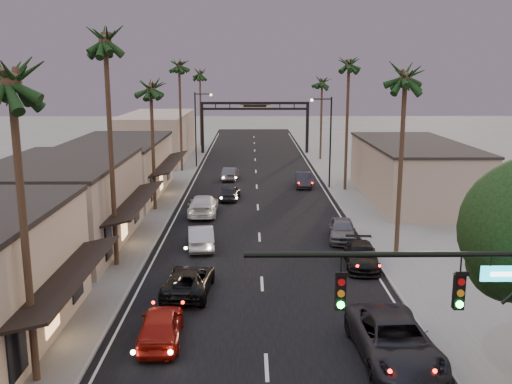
{
  "coord_description": "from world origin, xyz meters",
  "views": [
    {
      "loc": [
        -0.61,
        -10.41,
        11.34
      ],
      "look_at": [
        -0.21,
        31.52,
        2.5
      ],
      "focal_mm": 40.0,
      "sensor_mm": 36.0,
      "label": 1
    }
  ],
  "objects_px": {
    "traffic_signal": "(483,308)",
    "streetlight_right": "(328,135)",
    "palm_rb": "(349,60)",
    "curbside_near": "(394,340)",
    "streetlight_left": "(198,123)",
    "palm_far": "(200,71)",
    "palm_lb": "(105,34)",
    "palm_ld": "(179,62)",
    "oncoming_red": "(161,326)",
    "palm_rc": "(322,79)",
    "curbside_black": "(362,256)",
    "oncoming_pickup": "(189,281)",
    "palm_la": "(10,69)",
    "palm_lc": "(151,83)",
    "palm_ra": "(406,70)",
    "oncoming_silver": "(201,237)",
    "arch": "(255,114)"
  },
  "relations": [
    {
      "from": "palm_lb",
      "to": "palm_ra",
      "type": "relative_size",
      "value": 1.15
    },
    {
      "from": "palm_la",
      "to": "palm_rc",
      "type": "relative_size",
      "value": 1.08
    },
    {
      "from": "curbside_near",
      "to": "palm_rc",
      "type": "bearing_deg",
      "value": 83.25
    },
    {
      "from": "palm_ra",
      "to": "palm_lb",
      "type": "bearing_deg",
      "value": -173.37
    },
    {
      "from": "palm_la",
      "to": "arch",
      "type": "bearing_deg",
      "value": 81.97
    },
    {
      "from": "palm_ld",
      "to": "oncoming_pickup",
      "type": "distance_m",
      "value": 39.37
    },
    {
      "from": "palm_rc",
      "to": "oncoming_red",
      "type": "xyz_separation_m",
      "value": [
        -13.07,
        -51.78,
        -9.72
      ]
    },
    {
      "from": "palm_lb",
      "to": "oncoming_pickup",
      "type": "distance_m",
      "value": 14.21
    },
    {
      "from": "palm_ld",
      "to": "palm_far",
      "type": "xyz_separation_m",
      "value": [
        0.3,
        23.0,
        -0.97
      ]
    },
    {
      "from": "palm_lb",
      "to": "palm_rc",
      "type": "xyz_separation_m",
      "value": [
        17.2,
        42.0,
        -2.92
      ]
    },
    {
      "from": "streetlight_left",
      "to": "palm_far",
      "type": "relative_size",
      "value": 0.68
    },
    {
      "from": "traffic_signal",
      "to": "palm_rc",
      "type": "bearing_deg",
      "value": 87.22
    },
    {
      "from": "streetlight_left",
      "to": "palm_ra",
      "type": "relative_size",
      "value": 0.68
    },
    {
      "from": "palm_rb",
      "to": "palm_la",
      "type": "bearing_deg",
      "value": -116.17
    },
    {
      "from": "palm_rc",
      "to": "curbside_near",
      "type": "xyz_separation_m",
      "value": [
        -3.5,
        -53.47,
        -9.6
      ]
    },
    {
      "from": "palm_rc",
      "to": "palm_far",
      "type": "distance_m",
      "value": 21.97
    },
    {
      "from": "palm_la",
      "to": "palm_lb",
      "type": "height_order",
      "value": "palm_lb"
    },
    {
      "from": "streetlight_left",
      "to": "palm_ld",
      "type": "relative_size",
      "value": 0.63
    },
    {
      "from": "palm_la",
      "to": "curbside_black",
      "type": "height_order",
      "value": "palm_la"
    },
    {
      "from": "palm_lc",
      "to": "oncoming_silver",
      "type": "bearing_deg",
      "value": -65.65
    },
    {
      "from": "palm_la",
      "to": "curbside_near",
      "type": "xyz_separation_m",
      "value": [
        13.7,
        1.53,
        -10.57
      ]
    },
    {
      "from": "palm_lb",
      "to": "oncoming_pickup",
      "type": "bearing_deg",
      "value": -42.08
    },
    {
      "from": "streetlight_left",
      "to": "oncoming_silver",
      "type": "distance_m",
      "value": 32.84
    },
    {
      "from": "oncoming_silver",
      "to": "traffic_signal",
      "type": "bearing_deg",
      "value": 107.32
    },
    {
      "from": "streetlight_left",
      "to": "palm_ra",
      "type": "height_order",
      "value": "palm_ra"
    },
    {
      "from": "palm_la",
      "to": "streetlight_right",
      "type": "bearing_deg",
      "value": 66.68
    },
    {
      "from": "traffic_signal",
      "to": "oncoming_red",
      "type": "distance_m",
      "value": 13.76
    },
    {
      "from": "palm_lc",
      "to": "palm_rc",
      "type": "xyz_separation_m",
      "value": [
        17.2,
        28.0,
        0.0
      ]
    },
    {
      "from": "palm_rb",
      "to": "curbside_near",
      "type": "height_order",
      "value": "palm_rb"
    },
    {
      "from": "curbside_black",
      "to": "palm_rc",
      "type": "bearing_deg",
      "value": 91.67
    },
    {
      "from": "oncoming_red",
      "to": "streetlight_left",
      "type": "bearing_deg",
      "value": -89.95
    },
    {
      "from": "palm_ld",
      "to": "oncoming_silver",
      "type": "bearing_deg",
      "value": -80.91
    },
    {
      "from": "traffic_signal",
      "to": "streetlight_right",
      "type": "bearing_deg",
      "value": 88.28
    },
    {
      "from": "palm_lb",
      "to": "oncoming_pickup",
      "type": "xyz_separation_m",
      "value": [
        4.74,
        -4.28,
        -12.69
      ]
    },
    {
      "from": "arch",
      "to": "curbside_black",
      "type": "height_order",
      "value": "arch"
    },
    {
      "from": "palm_lb",
      "to": "palm_ld",
      "type": "height_order",
      "value": "palm_lb"
    },
    {
      "from": "palm_lb",
      "to": "palm_far",
      "type": "relative_size",
      "value": 1.15
    },
    {
      "from": "palm_far",
      "to": "curbside_near",
      "type": "relative_size",
      "value": 2.11
    },
    {
      "from": "streetlight_right",
      "to": "palm_rc",
      "type": "xyz_separation_m",
      "value": [
        1.68,
        19.0,
        5.14
      ]
    },
    {
      "from": "traffic_signal",
      "to": "palm_rc",
      "type": "relative_size",
      "value": 0.7
    },
    {
      "from": "curbside_black",
      "to": "oncoming_pickup",
      "type": "bearing_deg",
      "value": -152.44
    },
    {
      "from": "palm_ra",
      "to": "oncoming_silver",
      "type": "height_order",
      "value": "palm_ra"
    },
    {
      "from": "oncoming_silver",
      "to": "oncoming_red",
      "type": "bearing_deg",
      "value": 80.98
    },
    {
      "from": "palm_lc",
      "to": "palm_rb",
      "type": "bearing_deg",
      "value": 24.94
    },
    {
      "from": "palm_rb",
      "to": "curbside_near",
      "type": "xyz_separation_m",
      "value": [
        -3.5,
        -33.47,
        -11.55
      ]
    },
    {
      "from": "streetlight_right",
      "to": "palm_far",
      "type": "relative_size",
      "value": 0.68
    },
    {
      "from": "palm_ld",
      "to": "curbside_near",
      "type": "relative_size",
      "value": 2.27
    },
    {
      "from": "palm_lc",
      "to": "palm_ld",
      "type": "height_order",
      "value": "palm_ld"
    },
    {
      "from": "streetlight_left",
      "to": "palm_ra",
      "type": "xyz_separation_m",
      "value": [
        15.52,
        -34.0,
        6.11
      ]
    },
    {
      "from": "oncoming_red",
      "to": "curbside_black",
      "type": "xyz_separation_m",
      "value": [
        10.42,
        9.52,
        -0.07
      ]
    }
  ]
}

